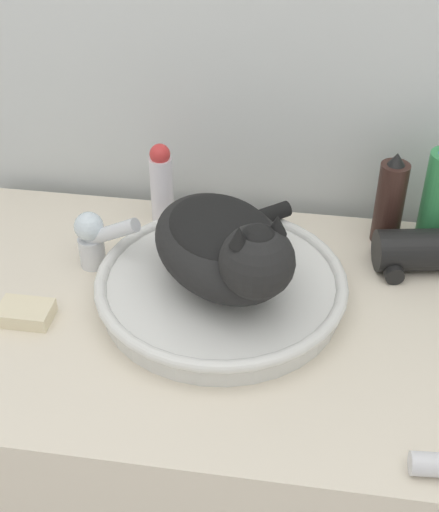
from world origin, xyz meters
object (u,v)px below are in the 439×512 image
(cat, at_px, (227,245))
(soap_bar, at_px, (25,313))
(deodorant_stick, at_px, (162,184))
(faucet, at_px, (95,237))
(hairspray_can_black, at_px, (390,201))
(hair_dryer, at_px, (423,251))

(cat, relative_size, soap_bar, 4.36)
(cat, height_order, deodorant_stick, cat)
(faucet, height_order, deodorant_stick, deodorant_stick)
(cat, xyz_separation_m, deodorant_stick, (-0.15, 0.22, -0.04))
(cat, relative_size, faucet, 2.99)
(hairspray_can_black, height_order, deodorant_stick, hairspray_can_black)
(cat, xyz_separation_m, soap_bar, (-0.30, -0.08, -0.11))
(cat, bearing_deg, deodorant_stick, 177.50)
(faucet, bearing_deg, hairspray_can_black, 32.30)
(cat, bearing_deg, soap_bar, -112.02)
(faucet, relative_size, hairspray_can_black, 0.69)
(deodorant_stick, bearing_deg, cat, -55.91)
(deodorant_stick, bearing_deg, hairspray_can_black, 0.00)
(hairspray_can_black, distance_m, hair_dryer, 0.11)
(faucet, xyz_separation_m, soap_bar, (-0.07, -0.15, -0.05))
(faucet, distance_m, soap_bar, 0.17)
(hairspray_can_black, distance_m, soap_bar, 0.64)
(cat, xyz_separation_m, faucet, (-0.23, 0.07, -0.06))
(hair_dryer, xyz_separation_m, soap_bar, (-0.61, -0.23, -0.02))
(hairspray_can_black, bearing_deg, deodorant_stick, 180.00)
(hair_dryer, bearing_deg, soap_bar, -170.07)
(hairspray_can_black, height_order, soap_bar, hairspray_can_black)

